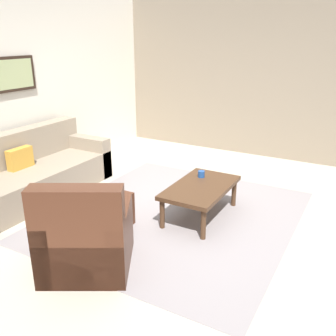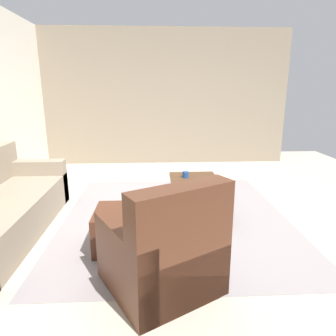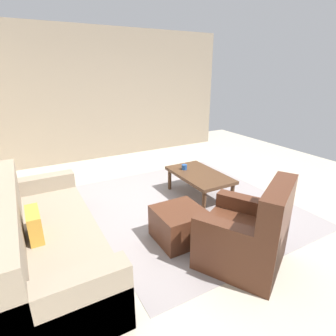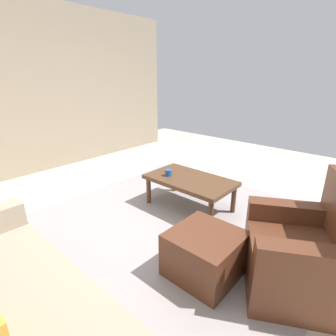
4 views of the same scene
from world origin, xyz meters
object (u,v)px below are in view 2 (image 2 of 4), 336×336
ottoman (123,228)px  cup (185,174)px  armchair_leather (165,256)px  coffee_table (196,187)px

ottoman → cup: cup is taller
armchair_leather → coffee_table: (1.55, -0.47, 0.05)m
armchair_leather → cup: size_ratio=12.47×
ottoman → armchair_leather: bearing=-150.8°
armchair_leather → cup: 1.86m
ottoman → cup: size_ratio=6.42×
cup → ottoman: bearing=145.2°
coffee_table → ottoman: bearing=133.5°
armchair_leather → cup: bearing=-11.2°
cup → armchair_leather: bearing=168.8°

